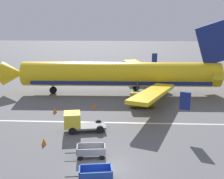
{
  "coord_description": "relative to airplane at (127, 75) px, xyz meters",
  "views": [
    {
      "loc": [
        1.54,
        -21.91,
        12.38
      ],
      "look_at": [
        -0.23,
        14.74,
        2.8
      ],
      "focal_mm": 47.81,
      "sensor_mm": 36.0,
      "label": 1
    }
  ],
  "objects": [
    {
      "name": "ground_plane",
      "position": [
        -1.72,
        -22.74,
        -3.05
      ],
      "size": [
        220.0,
        220.0,
        0.0
      ],
      "primitive_type": "plane",
      "color": "slate"
    },
    {
      "name": "traffic_cone_mid_apron",
      "position": [
        -8.0,
        -18.61,
        -2.73
      ],
      "size": [
        0.49,
        0.49,
        0.64
      ],
      "primitive_type": "cone",
      "color": "orange",
      "rests_on": "ground"
    },
    {
      "name": "baggage_cart_nearest",
      "position": [
        -2.39,
        -24.69,
        -2.45
      ],
      "size": [
        3.62,
        1.72,
        1.07
      ],
      "color": "#234CB2",
      "rests_on": "ground"
    },
    {
      "name": "baggage_cart_second_in_row",
      "position": [
        -3.18,
        -20.9,
        -2.45
      ],
      "size": [
        3.61,
        1.67,
        1.07
      ],
      "color": "gray",
      "rests_on": "ground"
    },
    {
      "name": "airplane",
      "position": [
        0.0,
        0.0,
        0.0
      ],
      "size": [
        37.56,
        30.29,
        11.34
      ],
      "color": "yellow",
      "rests_on": "ground"
    },
    {
      "name": "traffic_cone_near_plane",
      "position": [
        -9.14,
        -9.21,
        -2.7
      ],
      "size": [
        0.54,
        0.54,
        0.71
      ],
      "primitive_type": "cone",
      "color": "orange",
      "rests_on": "ground"
    },
    {
      "name": "apron_stripe",
      "position": [
        -1.72,
        -12.43,
        -3.05
      ],
      "size": [
        120.0,
        0.36,
        0.01
      ],
      "primitive_type": "cube",
      "color": "silver",
      "rests_on": "ground"
    },
    {
      "name": "service_truck_beside_carts",
      "position": [
        -5.34,
        -15.12,
        -1.95
      ],
      "size": [
        4.65,
        2.68,
        2.1
      ],
      "color": "slate",
      "rests_on": "ground"
    },
    {
      "name": "traffic_cone_by_carts",
      "position": [
        -4.31,
        -7.12,
        -2.72
      ],
      "size": [
        0.5,
        0.5,
        0.66
      ],
      "primitive_type": "cone",
      "color": "orange",
      "rests_on": "ground"
    }
  ]
}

